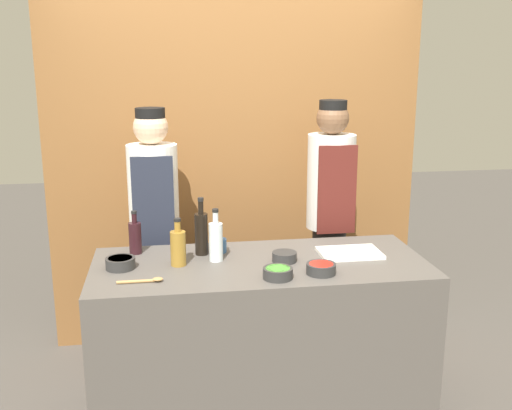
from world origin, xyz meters
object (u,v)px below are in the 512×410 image
(sauce_bowl_red, at_px, (321,268))
(sauce_bowl_green, at_px, (278,272))
(cup_blue, at_px, (220,245))
(bottle_vinegar, at_px, (178,247))
(sauce_bowl_yellow, at_px, (284,256))
(cutting_board, at_px, (350,253))
(chef_left, at_px, (155,230))
(sauce_bowl_orange, at_px, (120,262))
(bottle_soy, at_px, (201,232))
(chef_right, at_px, (330,220))
(wooden_spoon, at_px, (145,280))
(bottle_clear, at_px, (216,241))
(bottle_wine, at_px, (135,237))

(sauce_bowl_red, relative_size, sauce_bowl_green, 1.01)
(sauce_bowl_red, xyz_separation_m, cup_blue, (-0.48, 0.42, 0.01))
(sauce_bowl_green, bearing_deg, bottle_vinegar, 150.70)
(sauce_bowl_red, distance_m, cup_blue, 0.64)
(sauce_bowl_yellow, relative_size, cutting_board, 0.39)
(sauce_bowl_red, bearing_deg, chef_left, 134.06)
(sauce_bowl_yellow, height_order, sauce_bowl_red, sauce_bowl_red)
(sauce_bowl_orange, distance_m, chef_left, 0.66)
(bottle_soy, bearing_deg, sauce_bowl_yellow, -23.72)
(sauce_bowl_green, xyz_separation_m, chef_left, (-0.61, 0.90, -0.02))
(chef_left, bearing_deg, sauce_bowl_yellow, -43.38)
(chef_left, xyz_separation_m, chef_right, (1.13, 0.00, 0.02))
(sauce_bowl_red, height_order, wooden_spoon, sauce_bowl_red)
(cup_blue, xyz_separation_m, wooden_spoon, (-0.40, -0.42, -0.03))
(sauce_bowl_yellow, xyz_separation_m, sauce_bowl_green, (-0.08, -0.24, 0.00))
(sauce_bowl_green, bearing_deg, chef_right, 60.15)
(sauce_bowl_orange, bearing_deg, chef_left, 75.04)
(cup_blue, bearing_deg, sauce_bowl_yellow, -32.46)
(sauce_bowl_green, distance_m, chef_left, 1.09)
(chef_left, height_order, chef_right, chef_right)
(bottle_clear, xyz_separation_m, bottle_wine, (-0.44, 0.19, -0.02))
(bottle_vinegar, distance_m, wooden_spoon, 0.30)
(bottle_wine, bearing_deg, bottle_clear, -24.01)
(sauce_bowl_yellow, xyz_separation_m, bottle_vinegar, (-0.57, 0.03, 0.07))
(bottle_clear, relative_size, chef_left, 0.17)
(sauce_bowl_red, height_order, sauce_bowl_green, same)
(sauce_bowl_orange, height_order, wooden_spoon, sauce_bowl_orange)
(sauce_bowl_green, relative_size, sauce_bowl_orange, 0.98)
(bottle_wine, xyz_separation_m, cup_blue, (0.47, -0.05, -0.06))
(bottle_soy, relative_size, bottle_wine, 1.32)
(bottle_wine, distance_m, wooden_spoon, 0.48)
(sauce_bowl_orange, bearing_deg, cup_blue, 19.52)
(cup_blue, bearing_deg, sauce_bowl_red, -41.56)
(sauce_bowl_yellow, distance_m, bottle_wine, 0.85)
(bottle_wine, bearing_deg, cup_blue, -6.42)
(bottle_soy, distance_m, bottle_vinegar, 0.21)
(cup_blue, height_order, wooden_spoon, cup_blue)
(bottle_wine, height_order, wooden_spoon, bottle_wine)
(sauce_bowl_orange, relative_size, cutting_board, 0.45)
(sauce_bowl_green, height_order, sauce_bowl_orange, sauce_bowl_orange)
(sauce_bowl_red, xyz_separation_m, sauce_bowl_green, (-0.23, -0.03, 0.00))
(bottle_clear, xyz_separation_m, wooden_spoon, (-0.37, -0.27, -0.10))
(bottle_clear, bearing_deg, bottle_vinegar, -168.27)
(sauce_bowl_orange, bearing_deg, bottle_soy, 21.35)
(sauce_bowl_yellow, xyz_separation_m, sauce_bowl_red, (0.15, -0.21, 0.00))
(cutting_board, distance_m, bottle_vinegar, 0.96)
(cutting_board, xyz_separation_m, bottle_soy, (-0.82, 0.13, 0.12))
(wooden_spoon, bearing_deg, cup_blue, 45.77)
(bottle_vinegar, distance_m, chef_right, 1.19)
(sauce_bowl_yellow, xyz_separation_m, bottle_soy, (-0.43, 0.19, 0.10))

